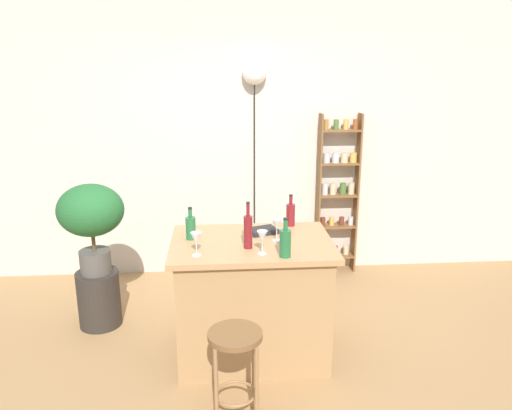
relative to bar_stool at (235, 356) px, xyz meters
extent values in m
plane|color=#A37A4C|center=(0.15, 0.46, -0.46)|extent=(12.00, 12.00, 0.00)
cube|color=beige|center=(0.15, 2.41, 0.94)|extent=(6.40, 0.10, 2.80)
cube|color=#A87F51|center=(0.15, 0.76, -0.03)|extent=(1.08, 0.75, 0.87)
cube|color=tan|center=(0.15, 0.76, 0.43)|extent=(1.17, 0.81, 0.04)
cylinder|color=#997047|center=(-0.12, -0.12, -0.17)|extent=(0.02, 0.02, 0.59)
cylinder|color=#997047|center=(0.12, -0.12, -0.17)|extent=(0.02, 0.02, 0.59)
cylinder|color=#997047|center=(-0.12, 0.12, -0.17)|extent=(0.02, 0.02, 0.59)
cylinder|color=#997047|center=(0.12, 0.12, -0.17)|extent=(0.02, 0.02, 0.59)
torus|color=#997047|center=(0.00, 0.00, -0.26)|extent=(0.26, 0.26, 0.02)
cylinder|color=brown|center=(0.00, 0.00, 0.14)|extent=(0.33, 0.33, 0.03)
cube|color=brown|center=(0.95, 2.26, 0.37)|extent=(0.02, 0.16, 1.67)
cube|color=brown|center=(1.35, 2.26, 0.37)|extent=(0.02, 0.16, 1.67)
cube|color=brown|center=(1.15, 2.26, -0.30)|extent=(0.38, 0.16, 0.02)
cylinder|color=silver|center=(1.02, 2.25, -0.24)|extent=(0.06, 0.06, 0.10)
cylinder|color=#994C23|center=(1.14, 2.25, -0.24)|extent=(0.06, 0.06, 0.10)
cylinder|color=beige|center=(1.27, 2.26, -0.24)|extent=(0.06, 0.06, 0.10)
cube|color=brown|center=(1.15, 2.26, 0.04)|extent=(0.38, 0.16, 0.02)
cylinder|color=brown|center=(1.00, 2.25, 0.09)|extent=(0.05, 0.05, 0.09)
cylinder|color=gold|center=(1.10, 2.26, 0.09)|extent=(0.05, 0.05, 0.09)
cylinder|color=brown|center=(1.20, 2.25, 0.09)|extent=(0.05, 0.05, 0.09)
cylinder|color=silver|center=(1.30, 2.25, 0.09)|extent=(0.05, 0.05, 0.09)
cube|color=brown|center=(1.15, 2.26, 0.37)|extent=(0.38, 0.16, 0.02)
cylinder|color=silver|center=(1.01, 2.26, 0.44)|extent=(0.07, 0.07, 0.12)
cylinder|color=beige|center=(1.10, 2.27, 0.44)|extent=(0.07, 0.07, 0.12)
cylinder|color=#4C7033|center=(1.20, 2.26, 0.44)|extent=(0.07, 0.07, 0.12)
cylinder|color=beige|center=(1.29, 2.26, 0.44)|extent=(0.07, 0.07, 0.12)
cube|color=brown|center=(1.15, 2.26, 0.71)|extent=(0.38, 0.16, 0.02)
cylinder|color=silver|center=(1.01, 2.26, 0.76)|extent=(0.07, 0.07, 0.10)
cylinder|color=silver|center=(1.11, 2.26, 0.76)|extent=(0.07, 0.07, 0.10)
cylinder|color=beige|center=(1.20, 2.26, 0.76)|extent=(0.07, 0.07, 0.10)
cylinder|color=gold|center=(1.29, 2.26, 0.76)|extent=(0.07, 0.07, 0.10)
cube|color=brown|center=(1.15, 2.26, 1.04)|extent=(0.38, 0.16, 0.02)
cylinder|color=#AD7A38|center=(1.00, 2.26, 1.10)|extent=(0.05, 0.05, 0.10)
cylinder|color=#4C7033|center=(1.10, 2.25, 1.10)|extent=(0.05, 0.05, 0.10)
cylinder|color=gold|center=(1.20, 2.27, 1.10)|extent=(0.05, 0.05, 0.10)
cylinder|color=#994C23|center=(1.29, 2.26, 1.10)|extent=(0.05, 0.05, 0.10)
cylinder|color=#2D2823|center=(-1.11, 1.28, -0.22)|extent=(0.35, 0.35, 0.48)
cylinder|color=#514C47|center=(-1.11, 1.28, 0.11)|extent=(0.25, 0.25, 0.19)
cylinder|color=brown|center=(-1.11, 1.28, 0.29)|extent=(0.03, 0.03, 0.16)
ellipsoid|color=#23602D|center=(-1.11, 1.28, 0.56)|extent=(0.53, 0.48, 0.42)
cylinder|color=maroon|center=(0.48, 1.09, 0.54)|extent=(0.07, 0.07, 0.17)
cylinder|color=maroon|center=(0.48, 1.09, 0.66)|extent=(0.03, 0.03, 0.07)
cylinder|color=black|center=(0.48, 1.09, 0.70)|extent=(0.03, 0.03, 0.01)
cylinder|color=#236638|center=(-0.29, 0.84, 0.53)|extent=(0.07, 0.07, 0.17)
cylinder|color=#236638|center=(-0.29, 0.84, 0.65)|extent=(0.03, 0.03, 0.06)
cylinder|color=black|center=(-0.29, 0.84, 0.69)|extent=(0.03, 0.03, 0.01)
cylinder|color=#236638|center=(0.35, 0.45, 0.54)|extent=(0.08, 0.08, 0.19)
cylinder|color=#236638|center=(0.35, 0.45, 0.67)|extent=(0.03, 0.03, 0.07)
cylinder|color=black|center=(0.35, 0.45, 0.71)|extent=(0.03, 0.03, 0.01)
cylinder|color=maroon|center=(0.12, 0.62, 0.57)|extent=(0.06, 0.06, 0.23)
cylinder|color=maroon|center=(0.12, 0.62, 0.73)|extent=(0.02, 0.02, 0.09)
cylinder|color=black|center=(0.12, 0.62, 0.78)|extent=(0.03, 0.03, 0.01)
cylinder|color=silver|center=(-0.24, 0.51, 0.45)|extent=(0.06, 0.06, 0.00)
cylinder|color=silver|center=(-0.24, 0.51, 0.49)|extent=(0.01, 0.01, 0.07)
cone|color=silver|center=(-0.24, 0.51, 0.57)|extent=(0.07, 0.07, 0.08)
cylinder|color=silver|center=(0.21, 0.51, 0.45)|extent=(0.06, 0.06, 0.00)
cylinder|color=silver|center=(0.21, 0.51, 0.49)|extent=(0.01, 0.01, 0.07)
cone|color=silver|center=(0.21, 0.51, 0.57)|extent=(0.07, 0.07, 0.08)
cylinder|color=silver|center=(0.33, 0.75, 0.45)|extent=(0.06, 0.06, 0.00)
cylinder|color=silver|center=(0.33, 0.75, 0.49)|extent=(0.01, 0.01, 0.07)
cone|color=silver|center=(0.33, 0.75, 0.57)|extent=(0.07, 0.07, 0.08)
cube|color=black|center=(0.25, 0.93, 0.47)|extent=(0.25, 0.21, 0.03)
cylinder|color=black|center=(0.29, 2.30, 0.57)|extent=(0.01, 0.01, 2.06)
sphere|color=white|center=(0.29, 2.30, 1.60)|extent=(0.24, 0.24, 0.24)
camera|label=1|loc=(-0.08, -2.61, 1.71)|focal=34.88mm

